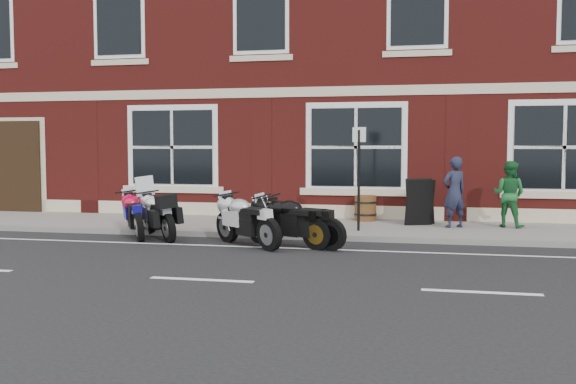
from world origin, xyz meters
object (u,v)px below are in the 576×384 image
at_px(moto_sport_red, 136,213).
at_px(moto_sport_black, 287,220).
at_px(moto_naked_black, 298,220).
at_px(pedestrian_right, 509,194).
at_px(pedestrian_left, 454,192).
at_px(parking_sign, 359,171).
at_px(barrel_planter, 365,208).
at_px(a_board_sign, 420,202).
at_px(moto_touring_silver, 158,213).
at_px(moto_sport_silver, 247,219).

bearing_deg(moto_sport_red, moto_sport_black, -41.82).
bearing_deg(moto_naked_black, moto_sport_red, 102.86).
xyz_separation_m(moto_sport_red, pedestrian_right, (8.10, 2.53, 0.36)).
bearing_deg(moto_naked_black, pedestrian_left, -24.42).
height_order(pedestrian_left, parking_sign, parking_sign).
height_order(moto_sport_red, parking_sign, parking_sign).
distance_m(pedestrian_right, barrel_planter, 3.46).
distance_m(moto_naked_black, pedestrian_right, 5.40).
xyz_separation_m(moto_sport_black, moto_naked_black, (0.25, -0.07, 0.01)).
distance_m(a_board_sign, barrel_planter, 1.51).
bearing_deg(moto_sport_black, moto_sport_red, 105.81).
bearing_deg(a_board_sign, moto_sport_red, -176.77).
bearing_deg(moto_touring_silver, pedestrian_left, -21.16).
distance_m(pedestrian_left, a_board_sign, 0.89).
xyz_separation_m(moto_sport_silver, pedestrian_right, (5.37, 3.27, 0.34)).
height_order(moto_sport_red, moto_sport_silver, moto_sport_silver).
relative_size(moto_naked_black, parking_sign, 0.85).
height_order(moto_touring_silver, moto_sport_red, moto_touring_silver).
bearing_deg(moto_sport_red, parking_sign, -18.52).
xyz_separation_m(pedestrian_left, pedestrian_right, (1.25, 0.34, -0.05)).
bearing_deg(moto_naked_black, barrel_planter, 8.64).
relative_size(a_board_sign, parking_sign, 0.48).
bearing_deg(pedestrian_left, pedestrian_right, 162.89).
distance_m(moto_sport_red, parking_sign, 4.99).
bearing_deg(barrel_planter, moto_sport_silver, -117.12).
distance_m(moto_touring_silver, moto_sport_red, 0.55).
distance_m(pedestrian_right, parking_sign, 3.65).
bearing_deg(pedestrian_left, parking_sign, -6.28).
height_order(a_board_sign, parking_sign, parking_sign).
relative_size(pedestrian_right, barrel_planter, 2.41).
height_order(moto_sport_black, pedestrian_left, pedestrian_left).
bearing_deg(moto_sport_silver, moto_sport_black, -39.59).
xyz_separation_m(moto_naked_black, pedestrian_left, (3.10, 2.85, 0.40)).
height_order(moto_sport_black, a_board_sign, a_board_sign).
bearing_deg(moto_sport_black, pedestrian_right, -30.41).
bearing_deg(moto_naked_black, moto_sport_black, 96.19).
relative_size(moto_touring_silver, parking_sign, 0.71).
xyz_separation_m(moto_sport_silver, barrel_planter, (2.00, 3.90, -0.11)).
relative_size(moto_sport_red, a_board_sign, 1.61).
bearing_deg(a_board_sign, moto_naked_black, -145.37).
height_order(moto_naked_black, pedestrian_right, pedestrian_right).
height_order(moto_touring_silver, a_board_sign, moto_touring_silver).
relative_size(moto_touring_silver, pedestrian_left, 0.99).
xyz_separation_m(moto_touring_silver, pedestrian_right, (7.56, 2.58, 0.35)).
bearing_deg(moto_naked_black, moto_sport_silver, 116.83).
xyz_separation_m(moto_touring_silver, moto_sport_black, (2.97, -0.54, -0.02)).
bearing_deg(pedestrian_left, a_board_sign, -56.48).
height_order(moto_sport_silver, moto_naked_black, moto_sport_silver).
xyz_separation_m(pedestrian_right, parking_sign, (-3.34, -1.37, 0.55)).
xyz_separation_m(moto_naked_black, pedestrian_right, (4.34, 3.19, 0.35)).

